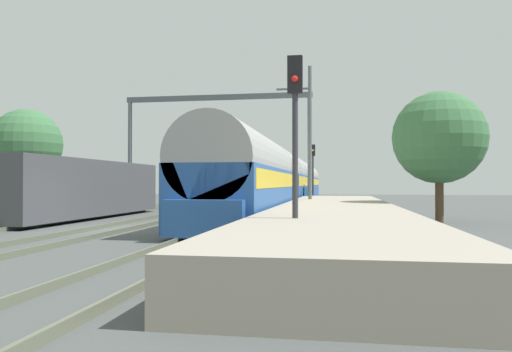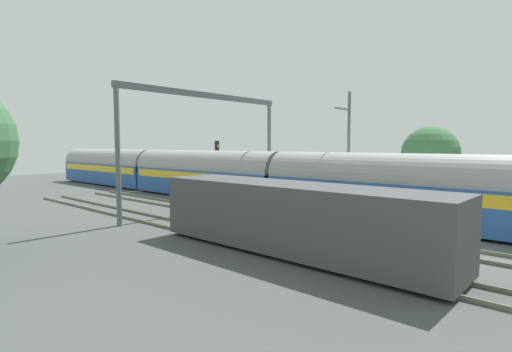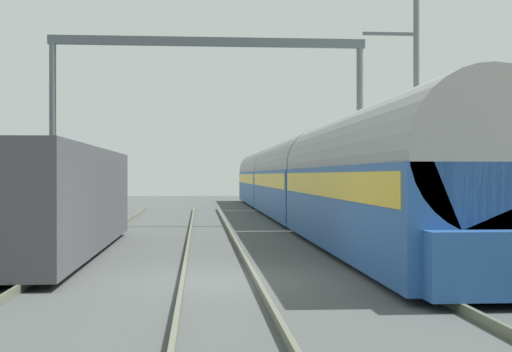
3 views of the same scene
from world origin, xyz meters
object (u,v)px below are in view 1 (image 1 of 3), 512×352
Objects in this scene: person_crossing at (305,194)px; railway_signal_far at (313,166)px; freight_car at (81,189)px; catenary_gantry at (217,126)px; railway_signal_near at (295,127)px; passenger_train at (288,180)px.

railway_signal_far is (0.18, 6.45, 2.06)m from person_crossing.
freight_car is 0.99× the size of catenary_gantry.
railway_signal_far is (-0.93, 27.02, -0.00)m from railway_signal_near.
railway_signal_near is 22.42m from catenary_gantry.
person_crossing is 0.36× the size of railway_signal_near.
passenger_train is 6.30m from person_crossing.
railway_signal_far reaches higher than person_crossing.
freight_car is at bearing -123.20° from railway_signal_far.
freight_car is 19.53m from railway_signal_far.
person_crossing is 0.36× the size of railway_signal_far.
passenger_train is at bearing 61.08° from freight_car.
railway_signal_near is at bearing -88.04° from railway_signal_far.
catenary_gantry reaches higher than railway_signal_far.
freight_car is 2.71× the size of railway_signal_far.
person_crossing is at bearing 43.19° from freight_car.
railway_signal_near is (11.58, -10.74, 1.62)m from freight_car.
catenary_gantry reaches higher than freight_car.
person_crossing is 0.13× the size of catenary_gantry.
person_crossing is at bearing 93.08° from railway_signal_near.
freight_car is 11.98m from catenary_gantry.
railway_signal_far reaches higher than freight_car.
passenger_train is at bearing 176.36° from person_crossing.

